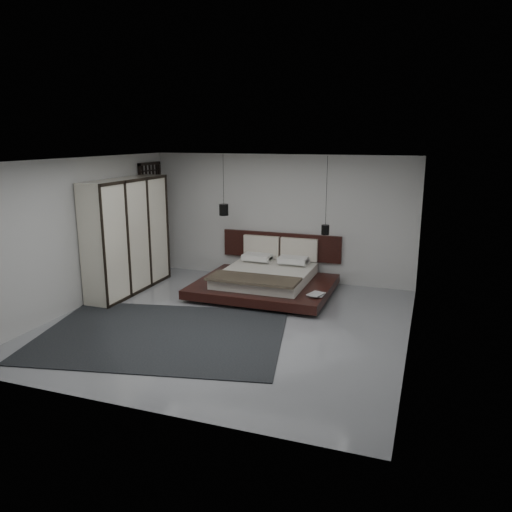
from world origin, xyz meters
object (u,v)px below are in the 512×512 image
at_px(rug, 162,335).
at_px(lattice_screen, 152,219).
at_px(bed, 266,279).
at_px(pendant_right, 325,229).
at_px(wardrobe, 127,236).
at_px(pendant_left, 224,210).

bearing_deg(rug, lattice_screen, 122.40).
bearing_deg(rug, bed, 72.76).
relative_size(pendant_right, wardrobe, 0.66).
relative_size(bed, pendant_right, 1.73).
bearing_deg(pendant_left, rug, -85.55).
xyz_separation_m(lattice_screen, rug, (2.12, -3.35, -1.29)).
height_order(pendant_right, wardrobe, pendant_right).
bearing_deg(bed, rug, -107.24).
distance_m(bed, pendant_right, 1.59).
bearing_deg(pendant_left, bed, -20.80).
distance_m(lattice_screen, rug, 4.17).
bearing_deg(wardrobe, rug, -46.13).
bearing_deg(bed, lattice_screen, 169.77).
relative_size(lattice_screen, pendant_right, 1.64).
bearing_deg(pendant_right, lattice_screen, 178.41).
distance_m(pendant_left, pendant_right, 2.26).
bearing_deg(pendant_right, bed, -159.20).
distance_m(bed, wardrobe, 3.01).
bearing_deg(pendant_right, pendant_left, 180.00).
relative_size(pendant_left, wardrobe, 0.54).
bearing_deg(pendant_left, wardrobe, -141.59).
xyz_separation_m(pendant_left, pendant_right, (2.25, 0.00, -0.29)).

